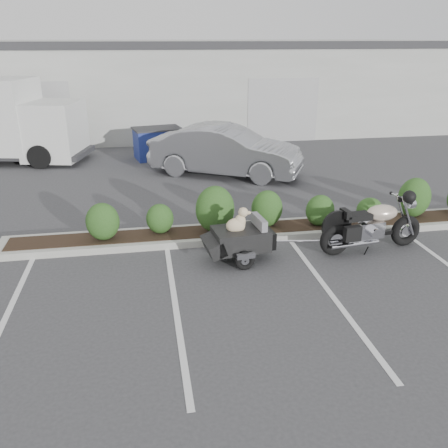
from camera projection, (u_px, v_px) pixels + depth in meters
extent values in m
plane|color=#38383A|center=(255.00, 282.00, 8.64)|extent=(90.00, 90.00, 0.00)
cube|color=#9E9E93|center=(276.00, 230.00, 10.78)|extent=(12.00, 1.00, 0.15)
cube|color=#9EA099|center=(177.00, 83.00, 23.47)|extent=(26.00, 10.00, 4.00)
torus|color=black|center=(335.00, 240.00, 9.62)|extent=(0.69, 0.25, 0.68)
torus|color=black|center=(405.00, 231.00, 10.07)|extent=(0.69, 0.25, 0.68)
cylinder|color=silver|center=(335.00, 240.00, 9.62)|extent=(0.29, 0.15, 0.28)
cylinder|color=silver|center=(405.00, 231.00, 10.07)|extent=(0.25, 0.13, 0.24)
cylinder|color=silver|center=(408.00, 216.00, 9.82)|extent=(0.44, 0.10, 0.90)
cylinder|color=silver|center=(402.00, 213.00, 10.00)|extent=(0.44, 0.10, 0.90)
cylinder|color=silver|center=(401.00, 198.00, 9.73)|extent=(0.12, 0.71, 0.03)
cylinder|color=silver|center=(411.00, 204.00, 9.86)|extent=(0.14, 0.19, 0.18)
sphere|color=black|center=(409.00, 197.00, 9.40)|extent=(0.29, 0.29, 0.26)
cube|color=silver|center=(369.00, 229.00, 9.77)|extent=(0.59, 0.41, 0.34)
cube|color=black|center=(372.00, 234.00, 9.85)|extent=(0.91, 0.21, 0.08)
ellipsoid|color=beige|center=(382.00, 213.00, 9.72)|extent=(0.71, 0.45, 0.33)
cube|color=black|center=(357.00, 216.00, 9.58)|extent=(0.59, 0.37, 0.12)
cube|color=black|center=(346.00, 214.00, 9.47)|extent=(0.16, 0.32, 0.16)
cylinder|color=silver|center=(355.00, 244.00, 9.58)|extent=(1.06, 0.21, 0.09)
cylinder|color=silver|center=(346.00, 237.00, 9.91)|extent=(1.06, 0.21, 0.09)
cube|color=black|center=(352.00, 234.00, 9.34)|extent=(0.36, 0.18, 0.30)
cube|color=black|center=(241.00, 239.00, 9.36)|extent=(1.14, 0.85, 0.42)
cube|color=slate|center=(259.00, 224.00, 9.36)|extent=(0.19, 0.64, 0.30)
cube|color=slate|center=(243.00, 234.00, 9.33)|extent=(0.78, 0.70, 0.04)
cube|color=black|center=(214.00, 245.00, 9.24)|extent=(0.46, 0.77, 0.37)
cube|color=black|center=(267.00, 238.00, 9.53)|extent=(0.26, 0.53, 0.34)
torus|color=black|center=(245.00, 261.00, 9.07)|extent=(0.40, 0.16, 0.39)
torus|color=black|center=(232.00, 243.00, 9.82)|extent=(0.40, 0.16, 0.39)
cube|color=silver|center=(246.00, 256.00, 8.98)|extent=(0.37, 0.12, 0.10)
cube|color=silver|center=(231.00, 237.00, 9.82)|extent=(0.37, 0.12, 0.10)
cylinder|color=black|center=(238.00, 252.00, 9.44)|extent=(0.15, 0.91, 0.04)
cylinder|color=silver|center=(278.00, 240.00, 9.62)|extent=(0.61, 0.11, 0.04)
ellipsoid|color=#CDB48A|center=(236.00, 226.00, 9.23)|extent=(0.41, 0.30, 0.30)
ellipsoid|color=#CDB48A|center=(240.00, 221.00, 9.23)|extent=(0.24, 0.23, 0.28)
sphere|color=#CDB48A|center=(243.00, 212.00, 9.18)|extent=(0.21, 0.21, 0.19)
ellipsoid|color=#CDB48A|center=(248.00, 213.00, 9.21)|extent=(0.15, 0.10, 0.07)
sphere|color=black|center=(251.00, 212.00, 9.23)|extent=(0.04, 0.04, 0.04)
ellipsoid|color=#CDB48A|center=(242.00, 212.00, 9.11)|extent=(0.05, 0.05, 0.11)
ellipsoid|color=#CDB48A|center=(240.00, 211.00, 9.21)|extent=(0.05, 0.05, 0.11)
cylinder|color=#CDB48A|center=(242.00, 231.00, 9.25)|extent=(0.05, 0.05, 0.12)
cylinder|color=#CDB48A|center=(241.00, 229.00, 9.36)|extent=(0.05, 0.05, 0.12)
imported|color=#9D9EA4|center=(226.00, 151.00, 15.07)|extent=(5.01, 3.75, 1.58)
cube|color=navy|center=(158.00, 144.00, 17.26)|extent=(1.78, 1.37, 1.07)
cube|color=#2D2D30|center=(157.00, 129.00, 17.05)|extent=(1.89, 1.47, 0.05)
cube|color=silver|center=(54.00, 130.00, 16.58)|extent=(2.21, 2.41, 1.96)
cube|color=black|center=(55.00, 138.00, 16.68)|extent=(0.46, 1.67, 0.89)
cube|color=#2D2D30|center=(1.00, 152.00, 17.00)|extent=(6.53, 3.35, 0.18)
cylinder|color=black|center=(40.00, 157.00, 15.95)|extent=(0.84, 0.43, 0.80)
cylinder|color=black|center=(62.00, 144.00, 17.77)|extent=(0.84, 0.43, 0.80)
cylinder|color=black|center=(9.00, 144.00, 17.88)|extent=(0.84, 0.43, 0.80)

